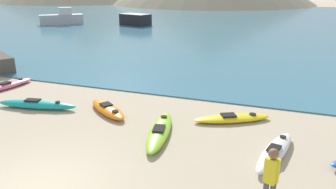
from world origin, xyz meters
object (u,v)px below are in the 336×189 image
at_px(kayak_on_sand_0, 108,109).
at_px(kayak_on_sand_1, 8,85).
at_px(person_near_foreground, 271,178).
at_px(moored_boat_2, 62,19).
at_px(kayak_on_sand_6, 232,118).
at_px(kayak_on_sand_3, 160,131).
at_px(kayak_on_sand_4, 37,104).
at_px(moored_boat_1, 135,19).
at_px(kayak_on_sand_2, 275,151).

xyz_separation_m(kayak_on_sand_0, kayak_on_sand_1, (-6.57, 1.26, -0.01)).
bearing_deg(person_near_foreground, moored_boat_2, 133.32).
bearing_deg(kayak_on_sand_1, kayak_on_sand_6, -1.94).
distance_m(kayak_on_sand_0, person_near_foreground, 8.02).
xyz_separation_m(person_near_foreground, moored_boat_2, (-27.57, 29.24, -0.17)).
distance_m(kayak_on_sand_6, person_near_foreground, 5.54).
xyz_separation_m(kayak_on_sand_3, kayak_on_sand_4, (-5.93, 0.65, 0.02)).
bearing_deg(moored_boat_2, moored_boat_1, 15.77).
height_order(kayak_on_sand_0, moored_boat_1, moored_boat_1).
height_order(kayak_on_sand_4, moored_boat_2, moored_boat_2).
height_order(kayak_on_sand_1, moored_boat_1, moored_boat_1).
xyz_separation_m(kayak_on_sand_0, person_near_foreground, (6.70, -4.34, 0.82)).
bearing_deg(kayak_on_sand_4, moored_boat_2, 124.86).
xyz_separation_m(kayak_on_sand_3, kayak_on_sand_6, (2.22, 2.11, -0.03)).
xyz_separation_m(kayak_on_sand_0, moored_boat_2, (-20.88, 24.89, 0.65)).
bearing_deg(kayak_on_sand_1, kayak_on_sand_3, -14.95).
bearing_deg(kayak_on_sand_1, person_near_foreground, -22.90).
distance_m(kayak_on_sand_3, person_near_foreground, 5.04).
bearing_deg(kayak_on_sand_4, kayak_on_sand_1, 151.68).
distance_m(kayak_on_sand_2, moored_boat_1, 34.29).
distance_m(kayak_on_sand_1, kayak_on_sand_4, 3.92).
relative_size(kayak_on_sand_0, moored_boat_2, 0.54).
height_order(kayak_on_sand_1, kayak_on_sand_3, kayak_on_sand_3).
xyz_separation_m(kayak_on_sand_1, kayak_on_sand_4, (3.45, -1.86, 0.03)).
distance_m(person_near_foreground, moored_boat_2, 40.19).
height_order(kayak_on_sand_6, person_near_foreground, person_near_foreground).
bearing_deg(person_near_foreground, kayak_on_sand_1, 157.10).
relative_size(kayak_on_sand_2, kayak_on_sand_6, 1.02).
bearing_deg(kayak_on_sand_4, kayak_on_sand_3, -6.21).
distance_m(kayak_on_sand_1, moored_boat_1, 26.73).
relative_size(kayak_on_sand_3, moored_boat_1, 0.84).
relative_size(kayak_on_sand_2, kayak_on_sand_3, 0.89).
xyz_separation_m(kayak_on_sand_1, kayak_on_sand_3, (9.38, -2.51, 0.01)).
bearing_deg(kayak_on_sand_2, moored_boat_1, 122.44).
relative_size(person_near_foreground, moored_boat_1, 0.41).
xyz_separation_m(kayak_on_sand_2, moored_boat_2, (-27.61, 26.33, 0.64)).
xyz_separation_m(kayak_on_sand_4, kayak_on_sand_6, (8.14, 1.47, -0.05)).
xyz_separation_m(kayak_on_sand_2, kayak_on_sand_6, (-1.71, 2.31, -0.04)).
bearing_deg(moored_boat_1, kayak_on_sand_6, -57.93).
bearing_deg(kayak_on_sand_0, moored_boat_1, 112.97).
height_order(kayak_on_sand_2, moored_boat_1, moored_boat_1).
height_order(kayak_on_sand_0, kayak_on_sand_4, kayak_on_sand_4).
bearing_deg(moored_boat_1, moored_boat_2, -164.23).
xyz_separation_m(kayak_on_sand_2, moored_boat_1, (-18.39, 28.93, 0.59)).
relative_size(kayak_on_sand_1, kayak_on_sand_3, 0.85).
bearing_deg(moored_boat_2, kayak_on_sand_0, -50.02).
distance_m(person_near_foreground, moored_boat_1, 36.75).
xyz_separation_m(kayak_on_sand_6, moored_boat_1, (-16.68, 26.63, 0.63)).
height_order(kayak_on_sand_0, kayak_on_sand_1, kayak_on_sand_0).
distance_m(kayak_on_sand_4, moored_boat_1, 29.37).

